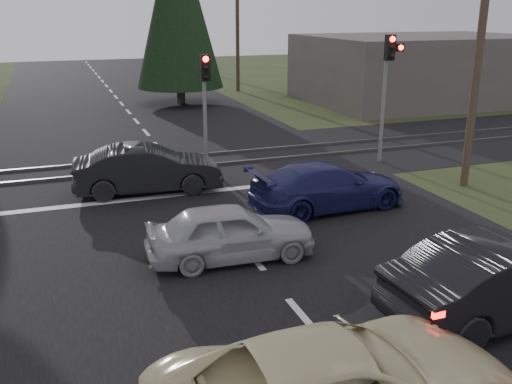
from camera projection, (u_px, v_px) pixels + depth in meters
name	position (u px, v px, depth m)	size (l,w,h in m)	color
ground	(305.00, 319.00, 10.75)	(120.00, 120.00, 0.00)	#293819
road	(185.00, 178.00, 19.70)	(14.00, 100.00, 0.01)	black
rail_corridor	(173.00, 163.00, 21.49)	(120.00, 8.00, 0.01)	black
stop_line	(197.00, 192.00, 18.08)	(13.00, 0.35, 0.00)	silver
rail_near	(177.00, 168.00, 20.76)	(120.00, 0.12, 0.10)	#59544C
rail_far	(168.00, 157.00, 22.19)	(120.00, 0.12, 0.10)	#59544C
traffic_signal_right	(388.00, 74.00, 20.65)	(0.68, 0.48, 4.70)	slate
traffic_signal_center	(205.00, 92.00, 19.77)	(0.32, 0.48, 4.10)	slate
utility_pole_near	(481.00, 38.00, 17.41)	(1.80, 0.26, 9.00)	#4C3D2D
utility_pole_mid	(237.00, 21.00, 38.90)	(1.80, 0.26, 9.00)	#4C3D2D
utility_pole_far	(165.00, 17.00, 61.27)	(1.80, 0.26, 9.00)	#4C3D2D
conifer_tree	(177.00, 1.00, 33.31)	(5.20, 5.20, 11.00)	#473D33
building_right	(422.00, 68.00, 35.64)	(14.00, 10.00, 4.00)	#59514C
dark_hatchback	(505.00, 279.00, 10.59)	(1.67, 4.80, 1.58)	black
silver_car	(231.00, 232.00, 13.14)	(1.56, 3.89, 1.33)	#A1A3A9
blue_sedan	(328.00, 186.00, 16.48)	(1.89, 4.66, 1.35)	#1A1B4E
dark_car_far	(148.00, 169.00, 17.94)	(1.59, 4.57, 1.51)	black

